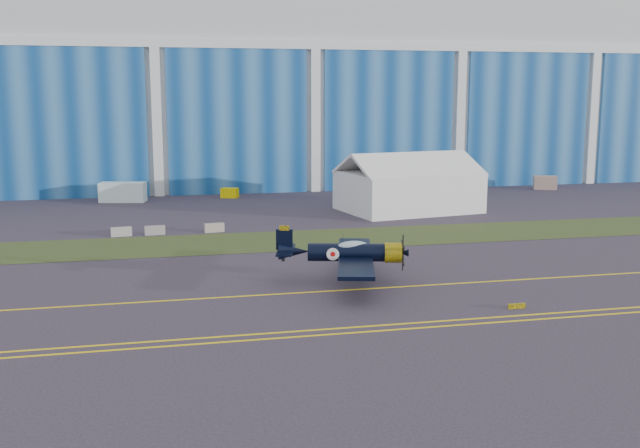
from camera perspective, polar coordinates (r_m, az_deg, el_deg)
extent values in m
plane|color=#362E3C|center=(57.04, -11.36, -4.40)|extent=(260.00, 260.00, 0.00)
cube|color=#475128|center=(70.69, -11.68, -1.63)|extent=(260.00, 10.00, 0.02)
cube|color=silver|center=(127.31, -12.52, 10.17)|extent=(220.00, 45.00, 30.00)
cube|color=navy|center=(104.58, -12.32, 7.54)|extent=(220.00, 0.60, 20.00)
cube|color=silver|center=(104.67, -12.54, 13.35)|extent=(220.00, 0.70, 1.20)
cube|color=yellow|center=(52.20, -11.21, -5.73)|extent=(200.00, 0.20, 0.02)
cube|color=yellow|center=(43.12, -10.81, -9.08)|extent=(80.00, 0.20, 0.02)
cube|color=yellow|center=(44.07, -10.86, -8.66)|extent=(80.00, 0.20, 0.02)
cube|color=yellow|center=(50.96, 14.76, -6.06)|extent=(1.20, 0.15, 0.35)
cube|color=white|center=(100.70, -14.80, 2.37)|extent=(6.18, 3.51, 2.52)
cube|color=#E2C900|center=(102.01, -6.90, 2.37)|extent=(2.58, 2.15, 1.29)
cube|color=tan|center=(115.09, 16.77, 3.04)|extent=(3.69, 2.85, 1.96)
cube|color=#9B9592|center=(76.40, -14.90, -0.57)|extent=(2.06, 0.83, 0.90)
cube|color=gray|center=(76.39, -12.47, -0.47)|extent=(2.02, 0.69, 0.90)
cube|color=gray|center=(76.81, -8.07, -0.28)|extent=(2.07, 0.88, 0.90)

